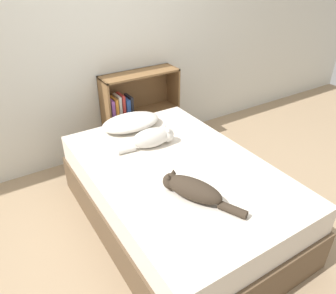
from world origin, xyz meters
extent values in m
plane|color=#997F60|center=(0.00, 0.00, 0.00)|extent=(8.00, 8.00, 0.00)
cube|color=silver|center=(0.00, 1.37, 1.25)|extent=(8.00, 0.06, 2.50)
cube|color=brown|center=(0.00, 0.00, 0.16)|extent=(1.25, 1.90, 0.32)
cube|color=beige|center=(0.00, 0.00, 0.43)|extent=(1.22, 1.85, 0.22)
ellipsoid|color=beige|center=(-0.01, 0.75, 0.60)|extent=(0.54, 0.34, 0.11)
ellipsoid|color=beige|center=(-0.02, 0.37, 0.62)|extent=(0.34, 0.19, 0.16)
sphere|color=beige|center=(0.12, 0.36, 0.62)|extent=(0.12, 0.12, 0.12)
cone|color=beige|center=(0.12, 0.39, 0.68)|extent=(0.04, 0.04, 0.03)
cone|color=beige|center=(0.12, 0.32, 0.68)|extent=(0.04, 0.04, 0.03)
cylinder|color=beige|center=(-0.24, 0.39, 0.57)|extent=(0.15, 0.07, 0.06)
ellipsoid|color=#33281E|center=(-0.12, -0.35, 0.61)|extent=(0.31, 0.44, 0.14)
sphere|color=#33281E|center=(-0.19, -0.19, 0.61)|extent=(0.11, 0.11, 0.11)
cone|color=#33281E|center=(-0.22, -0.20, 0.67)|extent=(0.04, 0.04, 0.03)
cone|color=#33281E|center=(-0.16, -0.18, 0.67)|extent=(0.04, 0.04, 0.03)
cylinder|color=#33281E|center=(0.00, -0.60, 0.57)|extent=(0.13, 0.19, 0.06)
cube|color=brown|center=(-0.07, 1.20, 0.44)|extent=(0.02, 0.26, 0.88)
cube|color=brown|center=(0.73, 1.20, 0.44)|extent=(0.02, 0.26, 0.88)
cube|color=brown|center=(0.33, 1.20, 0.01)|extent=(0.83, 0.26, 0.02)
cube|color=brown|center=(0.33, 1.20, 0.87)|extent=(0.83, 0.26, 0.02)
cube|color=brown|center=(0.33, 1.20, 0.44)|extent=(0.79, 0.26, 0.02)
cube|color=brown|center=(0.33, 1.32, 0.44)|extent=(0.83, 0.02, 0.88)
cube|color=#8C4C99|center=(-0.03, 1.16, 0.57)|extent=(0.03, 0.16, 0.23)
cube|color=orange|center=(0.01, 1.16, 0.57)|extent=(0.03, 0.16, 0.24)
cube|color=beige|center=(0.05, 1.16, 0.58)|extent=(0.03, 0.16, 0.26)
cube|color=#B7332D|center=(0.08, 1.16, 0.58)|extent=(0.03, 0.16, 0.26)
cube|color=#2D519E|center=(0.13, 1.16, 0.55)|extent=(0.04, 0.16, 0.21)
cube|color=#232328|center=(0.17, 1.16, 0.56)|extent=(0.03, 0.16, 0.23)
camera|label=1|loc=(-1.15, -1.67, 1.94)|focal=35.00mm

